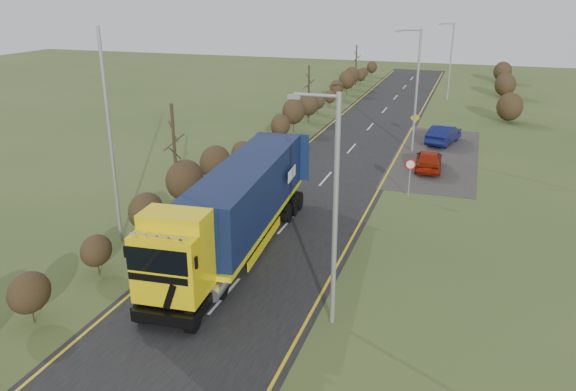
% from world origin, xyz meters
% --- Properties ---
extents(ground, '(160.00, 160.00, 0.00)m').
position_xyz_m(ground, '(0.00, 0.00, 0.00)').
color(ground, '#364A1F').
rests_on(ground, ground).
extents(road, '(8.00, 120.00, 0.02)m').
position_xyz_m(road, '(0.00, 10.00, 0.01)').
color(road, black).
rests_on(road, ground).
extents(layby, '(6.00, 18.00, 0.02)m').
position_xyz_m(layby, '(6.50, 20.00, 0.01)').
color(layby, '#292724').
rests_on(layby, ground).
extents(lane_markings, '(7.52, 116.00, 0.01)m').
position_xyz_m(lane_markings, '(0.00, 9.69, 0.03)').
color(lane_markings, gold).
rests_on(lane_markings, road).
extents(hedgerow, '(2.24, 102.04, 6.05)m').
position_xyz_m(hedgerow, '(-6.00, 7.89, 1.62)').
color(hedgerow, black).
rests_on(hedgerow, ground).
extents(lorry, '(3.47, 15.08, 4.16)m').
position_xyz_m(lorry, '(-1.08, 0.11, 2.36)').
color(lorry, black).
rests_on(lorry, ground).
extents(car_red_hatchback, '(1.98, 4.41, 1.47)m').
position_xyz_m(car_red_hatchback, '(6.24, 16.23, 0.74)').
color(car_red_hatchback, maroon).
rests_on(car_red_hatchback, ground).
extents(car_blue_sedan, '(2.68, 4.89, 1.53)m').
position_xyz_m(car_blue_sedan, '(6.72, 23.95, 0.76)').
color(car_blue_sedan, '#0B1040').
rests_on(car_blue_sedan, ground).
extents(streetlight_near, '(1.83, 0.18, 8.59)m').
position_xyz_m(streetlight_near, '(4.50, -4.43, 4.72)').
color(streetlight_near, '#95989B').
rests_on(streetlight_near, ground).
extents(streetlight_mid, '(1.95, 0.18, 9.18)m').
position_xyz_m(streetlight_mid, '(4.48, 20.81, 5.06)').
color(streetlight_mid, '#95989B').
rests_on(streetlight_mid, ground).
extents(streetlight_far, '(1.81, 0.18, 8.49)m').
position_xyz_m(streetlight_far, '(5.70, 44.34, 4.66)').
color(streetlight_far, '#95989B').
rests_on(streetlight_far, ground).
extents(left_pole, '(0.16, 0.16, 10.26)m').
position_xyz_m(left_pole, '(-7.20, -0.57, 5.13)').
color(left_pole, '#95989B').
rests_on(left_pole, ground).
extents(speed_sign, '(0.65, 0.10, 2.35)m').
position_xyz_m(speed_sign, '(5.60, 10.31, 1.65)').
color(speed_sign, '#95989B').
rests_on(speed_sign, ground).
extents(warning_board, '(0.79, 0.11, 2.06)m').
position_xyz_m(warning_board, '(4.20, 25.36, 1.27)').
color(warning_board, '#95989B').
rests_on(warning_board, ground).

